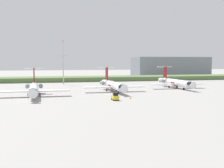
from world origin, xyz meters
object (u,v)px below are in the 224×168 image
Objects in this scene: regional_jet_third at (175,82)px; antenna_mast at (63,66)px; safety_cone_front_marker at (131,98)px; regional_jet_second at (113,85)px; regional_jet_nearest at (34,88)px; baggage_tug at (115,97)px.

regional_jet_third is 54.92m from antenna_mast.
regional_jet_third reaches higher than safety_cone_front_marker.
regional_jet_second is at bearing -68.60° from antenna_mast.
regional_jet_nearest reaches higher than baggage_tug.
baggage_tug reaches higher than safety_cone_front_marker.
regional_jet_nearest is at bearing 145.52° from baggage_tug.
regional_jet_third is at bearing 15.17° from regional_jet_nearest.
antenna_mast is at bearing 74.38° from regional_jet_nearest.
regional_jet_third is (57.49, 15.58, 0.00)m from regional_jet_nearest.
antenna_mast reaches higher than baggage_tug.
regional_jet_nearest is 59.56m from regional_jet_third.
regional_jet_nearest is 1.00× the size of regional_jet_third.
regional_jet_second and regional_jet_third have the same top height.
antenna_mast reaches higher than regional_jet_third.
safety_cone_front_marker is (-28.88, -29.75, -2.26)m from regional_jet_third.
regional_jet_nearest is 56.36× the size of safety_cone_front_marker.
baggage_tug is (-34.21, -31.57, -1.53)m from regional_jet_third.
antenna_mast reaches higher than regional_jet_nearest.
baggage_tug is 5.82× the size of safety_cone_front_marker.
regional_jet_nearest is 32.00m from safety_cone_front_marker.
baggage_tug is at bearing -81.08° from antenna_mast.
regional_jet_third is 41.53m from safety_cone_front_marker.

